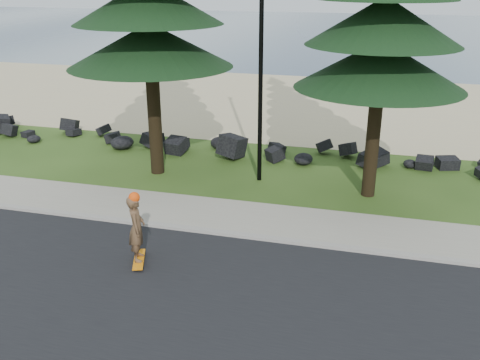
{
  "coord_description": "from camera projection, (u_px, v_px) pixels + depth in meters",
  "views": [
    {
      "loc": [
        3.58,
        -12.76,
        6.38
      ],
      "look_at": [
        0.2,
        0.0,
        1.22
      ],
      "focal_mm": 40.0,
      "sensor_mm": 36.0,
      "label": 1
    }
  ],
  "objects": [
    {
      "name": "ground",
      "position": [
        233.0,
        221.0,
        14.67
      ],
      "size": [
        160.0,
        160.0,
        0.0
      ],
      "primitive_type": "plane",
      "color": "#2B4616",
      "rests_on": "ground"
    },
    {
      "name": "road",
      "position": [
        173.0,
        315.0,
        10.62
      ],
      "size": [
        160.0,
        7.0,
        0.02
      ],
      "primitive_type": "cube",
      "color": "black",
      "rests_on": "ground"
    },
    {
      "name": "kerb",
      "position": [
        224.0,
        233.0,
        13.84
      ],
      "size": [
        160.0,
        0.2,
        0.1
      ],
      "primitive_type": "cube",
      "color": "#9D968D",
      "rests_on": "ground"
    },
    {
      "name": "sidewalk",
      "position": [
        235.0,
        216.0,
        14.84
      ],
      "size": [
        160.0,
        2.0,
        0.08
      ],
      "primitive_type": "cube",
      "color": "gray",
      "rests_on": "ground"
    },
    {
      "name": "beach_sand",
      "position": [
        308.0,
        103.0,
        27.72
      ],
      "size": [
        160.0,
        15.0,
        0.01
      ],
      "primitive_type": "cube",
      "color": "#D1BE8B",
      "rests_on": "ground"
    },
    {
      "name": "ocean",
      "position": [
        353.0,
        32.0,
        60.58
      ],
      "size": [
        160.0,
        58.0,
        0.01
      ],
      "primitive_type": "cube",
      "color": "#334861",
      "rests_on": "ground"
    },
    {
      "name": "seawall_boulders",
      "position": [
        274.0,
        157.0,
        19.71
      ],
      "size": [
        60.0,
        2.4,
        1.1
      ],
      "primitive_type": null,
      "color": "black",
      "rests_on": "ground"
    },
    {
      "name": "lamp_post",
      "position": [
        261.0,
        52.0,
        16.04
      ],
      "size": [
        0.25,
        0.14,
        8.14
      ],
      "color": "black",
      "rests_on": "ground"
    },
    {
      "name": "skateboarder",
      "position": [
        137.0,
        229.0,
        12.21
      ],
      "size": [
        0.56,
        0.98,
        1.78
      ],
      "rotation": [
        0.0,
        0.0,
        1.93
      ],
      "color": "orange",
      "rests_on": "ground"
    }
  ]
}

